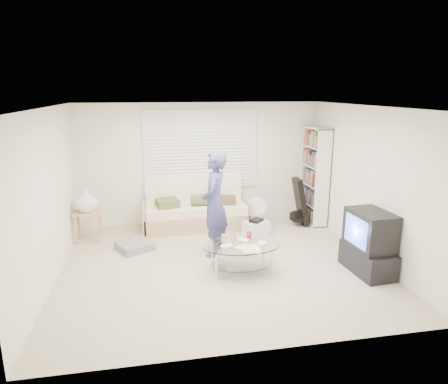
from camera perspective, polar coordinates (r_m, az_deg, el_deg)
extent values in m
plane|color=#B7AA8E|center=(6.57, -0.61, -10.31)|extent=(5.00, 5.00, 0.00)
cube|color=silver|center=(8.33, -3.32, 4.05)|extent=(5.00, 0.02, 2.50)
cube|color=silver|center=(4.05, 4.88, -7.35)|extent=(5.00, 0.02, 2.50)
cube|color=silver|center=(6.24, -23.89, -0.73)|extent=(0.02, 4.50, 2.50)
cube|color=silver|center=(7.01, 19.92, 1.22)|extent=(0.02, 4.50, 2.50)
cube|color=white|center=(5.97, -0.68, 12.04)|extent=(5.00, 4.50, 0.02)
cube|color=white|center=(8.25, -3.32, 6.06)|extent=(2.32, 0.06, 1.62)
cube|color=black|center=(8.23, -3.31, 6.05)|extent=(2.20, 0.01, 1.50)
cube|color=silver|center=(8.21, -3.28, 6.02)|extent=(2.16, 0.04, 1.50)
cube|color=silver|center=(8.23, -3.30, 6.04)|extent=(2.32, 0.08, 1.62)
cube|color=tan|center=(8.17, -4.00, -4.02)|extent=(2.07, 0.83, 0.33)
cube|color=beige|center=(8.08, -4.02, -2.39)|extent=(1.99, 0.77, 0.17)
cube|color=beige|center=(8.33, -4.33, 0.35)|extent=(1.99, 0.23, 0.64)
cube|color=tan|center=(8.09, -11.34, -3.54)|extent=(0.06, 0.83, 0.58)
cube|color=tan|center=(8.31, 3.11, -2.80)|extent=(0.06, 0.83, 0.58)
cube|color=#4D4D2A|center=(7.96, -8.09, -1.58)|extent=(0.49, 0.49, 0.15)
cylinder|color=#4D4D2A|center=(7.98, -2.88, -1.10)|extent=(0.52, 0.23, 0.23)
cube|color=#493424|center=(8.13, 0.33, -1.18)|extent=(0.43, 0.43, 0.12)
cube|color=slate|center=(7.31, -12.59, -7.51)|extent=(0.74, 0.74, 0.12)
cube|color=tan|center=(7.79, -18.95, -2.76)|extent=(0.50, 0.40, 0.04)
cube|color=tan|center=(7.77, -20.39, -5.12)|extent=(0.04, 0.04, 0.54)
cube|color=tan|center=(7.70, -17.45, -5.02)|extent=(0.04, 0.04, 0.54)
cube|color=tan|center=(8.05, -20.05, -4.41)|extent=(0.04, 0.04, 0.54)
cube|color=tan|center=(7.99, -17.21, -4.32)|extent=(0.04, 0.04, 0.54)
imported|color=white|center=(7.73, -19.08, -1.13)|extent=(0.40, 0.40, 0.42)
cube|color=white|center=(8.53, 12.85, 2.28)|extent=(0.32, 0.85, 2.01)
cube|color=black|center=(8.36, 10.87, -1.32)|extent=(0.31, 0.36, 0.99)
cylinder|color=black|center=(8.44, 10.52, -3.48)|extent=(0.36, 0.37, 0.16)
cylinder|color=white|center=(8.24, 4.56, -4.98)|extent=(0.27, 0.27, 0.03)
cylinder|color=white|center=(8.19, 4.58, -3.87)|extent=(0.04, 0.04, 0.34)
cylinder|color=white|center=(8.10, 4.62, -2.02)|extent=(0.39, 0.13, 0.39)
cylinder|color=white|center=(8.10, 4.62, -2.02)|extent=(0.10, 0.06, 0.10)
cube|color=white|center=(7.79, 4.62, -5.19)|extent=(0.54, 0.45, 0.28)
cube|color=black|center=(7.73, 4.65, -4.06)|extent=(0.32, 0.31, 0.05)
cube|color=black|center=(6.63, 19.81, -9.10)|extent=(0.54, 0.93, 0.40)
cube|color=black|center=(6.45, 20.18, -5.10)|extent=(0.55, 0.78, 0.58)
cube|color=#5677DE|center=(6.32, 18.38, -5.34)|extent=(0.06, 0.58, 0.44)
ellipsoid|color=silver|center=(6.16, 2.51, -7.59)|extent=(1.24, 0.82, 0.02)
ellipsoid|color=silver|center=(6.28, 2.48, -10.21)|extent=(0.95, 0.62, 0.01)
cylinder|color=silver|center=(5.96, -1.10, -10.75)|extent=(0.03, 0.03, 0.43)
cylinder|color=silver|center=(6.12, 6.87, -10.18)|extent=(0.03, 0.03, 0.43)
cylinder|color=silver|center=(6.41, -1.67, -8.91)|extent=(0.03, 0.03, 0.43)
cylinder|color=silver|center=(6.55, 5.73, -8.43)|extent=(0.03, 0.03, 0.43)
cube|color=white|center=(6.02, 0.38, -7.80)|extent=(0.19, 0.15, 0.04)
cube|color=white|center=(6.26, 2.82, -6.95)|extent=(0.20, 0.18, 0.04)
cube|color=white|center=(6.16, 5.47, -7.36)|extent=(0.18, 0.20, 0.04)
cube|color=white|center=(5.95, 2.36, -8.09)|extent=(0.19, 0.20, 0.04)
cylinder|color=silver|center=(6.30, 1.38, -6.42)|extent=(0.07, 0.07, 0.11)
cylinder|color=#B74E25|center=(6.36, 3.61, -6.18)|extent=(0.07, 0.07, 0.12)
cube|color=black|center=(6.22, -0.75, -7.13)|extent=(0.07, 0.19, 0.02)
cube|color=white|center=(5.99, 3.93, -8.11)|extent=(0.32, 0.38, 0.01)
cube|color=#E0B76F|center=(5.96, 3.46, -8.15)|extent=(0.24, 0.31, 0.01)
imported|color=navy|center=(6.68, -1.38, -1.70)|extent=(0.62, 0.76, 1.79)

